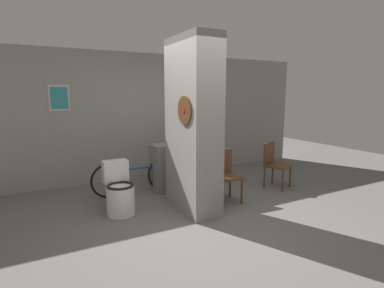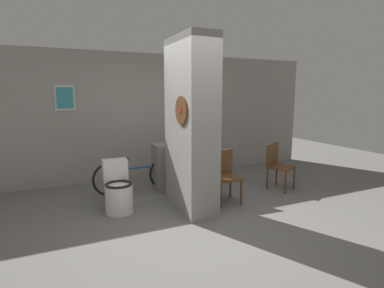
% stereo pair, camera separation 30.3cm
% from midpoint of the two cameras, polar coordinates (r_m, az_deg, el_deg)
% --- Properties ---
extents(ground_plane, '(14.00, 14.00, 0.00)m').
position_cam_midpoint_polar(ground_plane, '(4.35, 0.66, -14.57)').
color(ground_plane, slate).
extents(wall_back, '(8.00, 0.09, 2.60)m').
position_cam_midpoint_polar(wall_back, '(6.42, -10.64, 5.18)').
color(wall_back, gray).
rests_on(wall_back, ground_plane).
extents(pillar_center, '(0.49, 1.05, 2.60)m').
position_cam_midpoint_polar(pillar_center, '(4.49, -1.81, 3.45)').
color(pillar_center, gray).
rests_on(pillar_center, ground_plane).
extents(counter_shelf, '(1.24, 0.44, 0.86)m').
position_cam_midpoint_polar(counter_shelf, '(5.72, -3.04, -4.05)').
color(counter_shelf, gray).
rests_on(counter_shelf, ground_plane).
extents(toilet, '(0.42, 0.58, 0.77)m').
position_cam_midpoint_polar(toilet, '(4.70, -15.49, -8.87)').
color(toilet, white).
rests_on(toilet, ground_plane).
extents(chair_near_pillar, '(0.44, 0.44, 0.86)m').
position_cam_midpoint_polar(chair_near_pillar, '(5.00, 4.47, -5.53)').
color(chair_near_pillar, brown).
rests_on(chair_near_pillar, ground_plane).
extents(chair_by_doorway, '(0.54, 0.54, 0.86)m').
position_cam_midpoint_polar(chair_by_doorway, '(5.90, 14.02, -3.46)').
color(chair_by_doorway, brown).
rests_on(chair_by_doorway, ground_plane).
extents(bicycle, '(1.62, 0.42, 0.66)m').
position_cam_midpoint_polar(bicycle, '(5.51, -11.99, -5.99)').
color(bicycle, black).
rests_on(bicycle, ground_plane).
extents(bottle_tall, '(0.08, 0.08, 0.30)m').
position_cam_midpoint_polar(bottle_tall, '(5.55, -3.41, 1.19)').
color(bottle_tall, olive).
rests_on(bottle_tall, counter_shelf).
extents(bottle_short, '(0.08, 0.08, 0.22)m').
position_cam_midpoint_polar(bottle_short, '(5.68, -2.69, 1.09)').
color(bottle_short, silver).
rests_on(bottle_short, counter_shelf).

